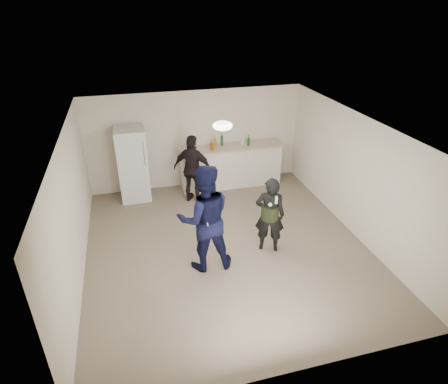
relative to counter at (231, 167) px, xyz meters
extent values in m
plane|color=#6B5B4C|center=(-0.85, -2.67, -0.53)|extent=(6.00, 6.00, 0.00)
plane|color=silver|center=(-0.85, -2.67, 1.98)|extent=(6.00, 6.00, 0.00)
plane|color=beige|center=(-0.85, 0.33, 0.72)|extent=(6.00, 0.00, 6.00)
plane|color=beige|center=(-0.85, -5.67, 0.72)|extent=(6.00, 0.00, 6.00)
plane|color=beige|center=(-3.60, -2.67, 0.72)|extent=(0.00, 6.00, 6.00)
plane|color=beige|center=(1.90, -2.67, 0.72)|extent=(0.00, 6.00, 6.00)
cube|color=silver|center=(0.00, 0.00, 0.00)|extent=(2.60, 0.56, 1.05)
cube|color=beige|center=(0.00, 0.00, 0.55)|extent=(2.68, 0.64, 0.04)
cube|color=silver|center=(-2.49, -0.07, 0.38)|extent=(0.70, 0.70, 1.80)
cylinder|color=silver|center=(-2.21, -0.44, 0.78)|extent=(0.02, 0.02, 0.60)
ellipsoid|color=white|center=(-0.85, -2.37, 1.93)|extent=(0.36, 0.36, 0.16)
cylinder|color=#ACADB1|center=(-0.52, -0.08, 0.65)|extent=(0.08, 0.08, 0.17)
imported|color=#0E113D|center=(-1.38, -3.13, 0.50)|extent=(1.02, 0.81, 2.05)
imported|color=black|center=(-0.06, -2.94, 0.26)|extent=(0.67, 0.57, 1.57)
cylinder|color=#253217|center=(-0.06, -2.94, 0.32)|extent=(0.34, 0.34, 0.28)
imported|color=black|center=(-1.11, -0.61, 0.32)|extent=(1.06, 0.88, 1.69)
cube|color=silver|center=(-1.38, -3.41, 0.53)|extent=(0.04, 0.04, 0.15)
sphere|color=white|center=(-1.26, -3.38, 0.45)|extent=(0.07, 0.07, 0.07)
cube|color=silver|center=(-0.06, -3.19, 0.72)|extent=(0.04, 0.04, 0.15)
sphere|color=white|center=(-0.16, -3.16, 0.62)|extent=(0.07, 0.07, 0.07)
cylinder|color=olive|center=(-0.42, 0.01, 0.69)|extent=(0.07, 0.07, 0.24)
cylinder|color=#134420|center=(-0.21, 0.13, 0.69)|extent=(0.06, 0.06, 0.26)
cylinder|color=white|center=(0.34, 0.10, 0.66)|extent=(0.07, 0.07, 0.20)
cylinder|color=brown|center=(-0.54, -0.13, 0.66)|extent=(0.08, 0.08, 0.19)
cylinder|color=#14481C|center=(0.45, -0.05, 0.67)|extent=(0.07, 0.07, 0.20)
camera|label=1|loc=(-2.49, -8.66, 4.01)|focal=30.00mm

